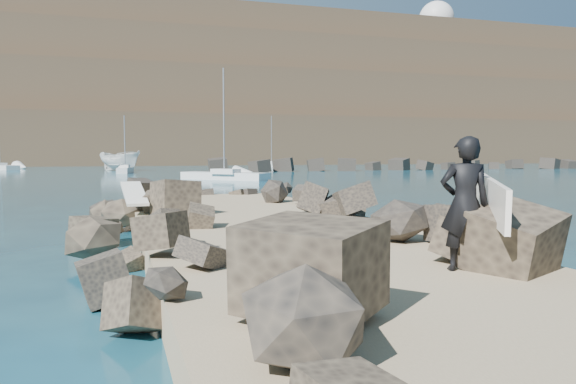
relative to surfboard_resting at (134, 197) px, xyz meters
name	(u,v)px	position (x,y,z in m)	size (l,w,h in m)	color
ground	(275,253)	(3.01, -4.54, -1.04)	(800.00, 800.00, 0.00)	#0F384C
jetty	(303,256)	(3.01, -6.54, -0.74)	(6.00, 26.00, 0.60)	#8C7759
riprap_left	(151,249)	(0.11, -6.04, -0.54)	(2.60, 22.00, 1.00)	black
riprap_right	(420,236)	(5.91, -6.04, -0.54)	(2.60, 22.00, 1.00)	black
breakwater_secondary	(414,166)	(38.01, 50.46, -0.44)	(52.00, 4.00, 1.20)	black
headland	(162,107)	(13.01, 155.46, 14.96)	(360.00, 140.00, 32.00)	#2D4919
surfboard_resting	(134,197)	(0.00, 0.00, 0.00)	(0.60, 2.38, 0.08)	white
boat_imported	(120,161)	(0.11, 60.08, 0.27)	(2.56, 6.81, 2.63)	silver
surfer_with_board	(469,203)	(4.45, -9.90, 0.56)	(1.46, 2.23, 1.98)	black
radome	(436,24)	(94.98, 137.69, 40.78)	(10.67, 10.67, 16.90)	silver
sailboat_b	(125,170)	(0.57, 50.69, -0.69)	(2.07, 5.60, 6.78)	silver
sailboat_c	(224,176)	(8.50, 31.03, -0.69)	(6.99, 7.11, 9.74)	silver
sailboat_e	(0,167)	(-15.81, 68.95, -0.69)	(6.02, 8.09, 9.98)	silver
sailboat_d	(272,165)	(24.18, 72.45, -0.69)	(3.02, 7.25, 8.54)	silver
headland_buildings	(187,42)	(19.83, 147.65, 32.93)	(137.50, 30.50, 5.00)	white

